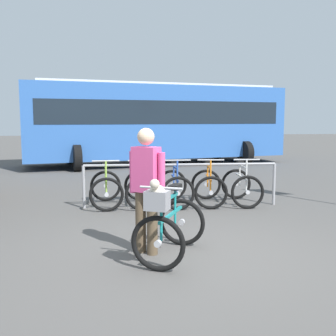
# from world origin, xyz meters

# --- Properties ---
(ground_plane) EXTENTS (80.00, 80.00, 0.00)m
(ground_plane) POSITION_xyz_m (0.00, 0.00, 0.00)
(ground_plane) COLOR #514F4C
(bike_rack_rail) EXTENTS (3.90, 0.26, 0.88)m
(bike_rack_rail) POSITION_xyz_m (0.38, 2.83, 0.68)
(bike_rack_rail) COLOR #99999E
(bike_rack_rail) RESTS_ON ground
(racked_bike_lime) EXTENTS (0.69, 1.10, 0.97)m
(racked_bike_lime) POSITION_xyz_m (-1.11, 3.09, 0.37)
(racked_bike_lime) COLOR black
(racked_bike_lime) RESTS_ON ground
(racked_bike_red) EXTENTS (0.69, 1.11, 0.97)m
(racked_bike_red) POSITION_xyz_m (-0.42, 3.05, 0.37)
(racked_bike_red) COLOR black
(racked_bike_red) RESTS_ON ground
(racked_bike_blue) EXTENTS (0.70, 1.13, 0.97)m
(racked_bike_blue) POSITION_xyz_m (0.28, 3.02, 0.37)
(racked_bike_blue) COLOR black
(racked_bike_blue) RESTS_ON ground
(racked_bike_orange) EXTENTS (0.81, 1.19, 0.97)m
(racked_bike_orange) POSITION_xyz_m (0.98, 2.98, 0.37)
(racked_bike_orange) COLOR black
(racked_bike_orange) RESTS_ON ground
(racked_bike_white) EXTENTS (0.76, 1.17, 0.98)m
(racked_bike_white) POSITION_xyz_m (1.68, 2.94, 0.37)
(racked_bike_white) COLOR black
(racked_bike_white) RESTS_ON ground
(featured_bicycle) EXTENTS (1.07, 1.26, 1.09)m
(featured_bicycle) POSITION_xyz_m (-0.33, -0.21, 0.49)
(featured_bicycle) COLOR black
(featured_bicycle) RESTS_ON ground
(person_with_featured_bike) EXTENTS (0.43, 0.38, 1.64)m
(person_with_featured_bike) POSITION_xyz_m (-0.57, 0.10, 0.91)
(person_with_featured_bike) COLOR brown
(person_with_featured_bike) RESTS_ON ground
(bus_distant) EXTENTS (10.30, 4.68, 3.08)m
(bus_distant) POSITION_xyz_m (0.82, 10.64, 1.74)
(bus_distant) COLOR #3366B7
(bus_distant) RESTS_ON ground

